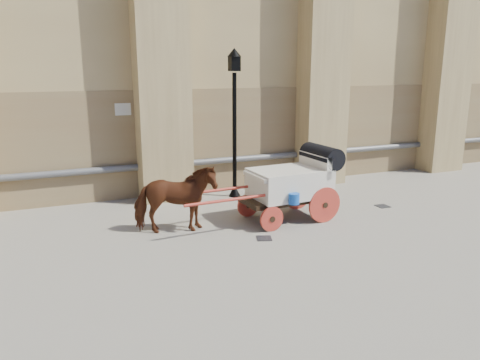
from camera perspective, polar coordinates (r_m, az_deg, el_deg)
name	(u,v)px	position (r m, az deg, el deg)	size (l,w,h in m)	color
ground	(250,235)	(10.39, 1.26, -6.70)	(90.00, 90.00, 0.00)	gray
horse	(175,200)	(10.41, -7.90, -2.38)	(0.82, 1.80, 1.52)	#612A15
carriage	(294,181)	(11.33, 6.64, -0.08)	(4.04, 1.49, 1.75)	black
street_lamp	(234,120)	(12.99, -0.68, 7.38)	(0.38, 0.38, 4.10)	black
drain_grate_near	(264,238)	(10.18, 2.96, -7.11)	(0.32, 0.32, 0.01)	black
drain_grate_far	(383,206)	(13.00, 16.99, -3.06)	(0.32, 0.32, 0.01)	black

